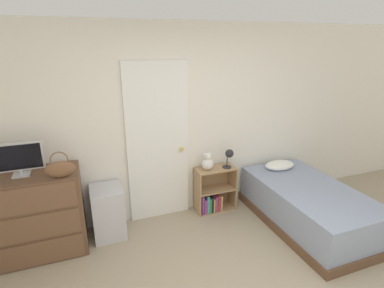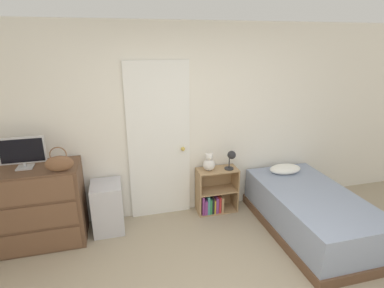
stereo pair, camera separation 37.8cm
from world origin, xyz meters
The scene contains 10 objects.
wall_back centered at (0.00, 2.21, 1.27)m, with size 10.00×0.06×2.55m.
door_closed centered at (-0.29, 2.16, 1.05)m, with size 0.81×0.09×2.10m.
dresser centered at (-1.79, 1.89, 0.48)m, with size 1.03×0.55×0.97m.
tv centered at (-1.84, 1.91, 1.16)m, with size 0.48×0.16×0.36m.
handbag centered at (-1.44, 1.70, 1.07)m, with size 0.30×0.09×0.28m.
storage_bin centered at (-1.00, 1.95, 0.32)m, with size 0.37×0.43×0.64m.
bookshelf centered at (0.44, 2.03, 0.24)m, with size 0.57×0.27×0.64m.
teddy_bear centered at (0.36, 2.02, 0.75)m, with size 0.17×0.17×0.25m.
desk_lamp centered at (0.66, 1.98, 0.83)m, with size 0.14×0.14×0.27m.
bed centered at (1.46, 1.27, 0.27)m, with size 1.01×1.81×0.65m.
Camera 2 is at (-0.81, -1.53, 2.31)m, focal length 28.00 mm.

